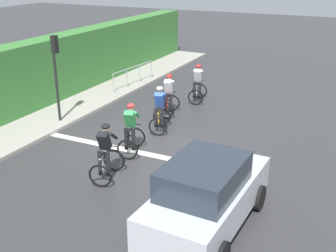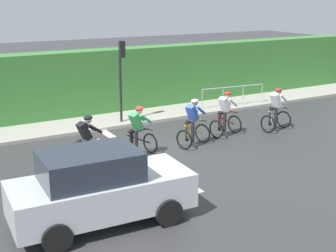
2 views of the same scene
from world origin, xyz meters
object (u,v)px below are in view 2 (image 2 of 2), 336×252
Objects in this scene: cyclist_trailing at (87,144)px; traffic_light_near_crossing at (121,70)px; cyclist_second at (225,115)px; cyclist_fourth at (138,133)px; pedestrian_railing_kerbside at (233,92)px; cyclist_lead at (276,110)px; cyclist_mid at (193,124)px; car_silver at (99,187)px.

traffic_light_near_crossing reaches higher than cyclist_trailing.
cyclist_trailing is 5.31m from traffic_light_near_crossing.
cyclist_second is 4.49m from traffic_light_near_crossing.
cyclist_fourth is 0.50× the size of traffic_light_near_crossing.
traffic_light_near_crossing is 1.03× the size of pedestrian_railing_kerbside.
cyclist_lead is 0.50× the size of traffic_light_near_crossing.
traffic_light_near_crossing reaches higher than cyclist_mid.
traffic_light_near_crossing is (-3.76, -4.72, 1.43)m from cyclist_lead.
cyclist_lead and cyclist_mid have the same top height.
cyclist_lead is 6.20m from traffic_light_near_crossing.
cyclist_lead and cyclist_second have the same top height.
cyclist_lead is 7.78m from cyclist_trailing.
car_silver is at bearing -58.04° from cyclist_second.
cyclist_lead is at bearing 90.98° from cyclist_fourth.
cyclist_second is at bearing -100.77° from cyclist_lead.
cyclist_trailing reaches higher than pedestrian_railing_kerbside.
cyclist_second is 1.00× the size of cyclist_fourth.
traffic_light_near_crossing is (-3.80, -0.91, 1.43)m from cyclist_mid.
cyclist_lead and cyclist_trailing have the same top height.
traffic_light_near_crossing reaches higher than pedestrian_railing_kerbside.
car_silver reaches higher than pedestrian_railing_kerbside.
cyclist_mid is (0.05, -3.81, 0.00)m from cyclist_lead.
cyclist_trailing is (0.76, -5.66, 0.00)m from cyclist_second.
car_silver is at bearing -15.90° from cyclist_trailing.
cyclist_mid is 0.40× the size of car_silver.
cyclist_trailing is at bearing -82.38° from cyclist_second.
pedestrian_railing_kerbside is (0.01, 5.56, -1.44)m from traffic_light_near_crossing.
traffic_light_near_crossing is at bearing 162.28° from cyclist_fourth.
traffic_light_near_crossing reaches higher than cyclist_fourth.
cyclist_fourth is at bearing -17.72° from traffic_light_near_crossing.
pedestrian_railing_kerbside is at bearing 119.52° from cyclist_fourth.
traffic_light_near_crossing is at bearing -166.53° from cyclist_mid.
pedestrian_railing_kerbside is (-3.74, 0.83, -0.02)m from cyclist_lead.
cyclist_second is 1.76m from cyclist_mid.
pedestrian_railing_kerbside is at bearing 138.66° from cyclist_second.
cyclist_fourth is 4.56m from car_silver.
cyclist_mid and cyclist_fourth have the same top height.
cyclist_trailing is 9.53m from pedestrian_railing_kerbside.
cyclist_lead is 2.15m from cyclist_second.
cyclist_second is at bearing 104.70° from cyclist_mid.
cyclist_trailing is at bearing -82.01° from cyclist_fourth.
cyclist_mid is 5.99m from pedestrian_railing_kerbside.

